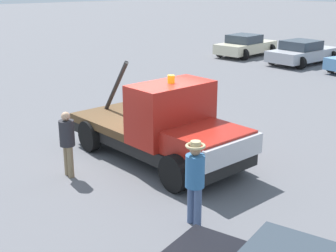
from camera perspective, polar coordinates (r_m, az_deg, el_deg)
ground_plane at (r=12.79m, az=-1.39°, el=-3.95°), size 160.00×160.00×0.00m
tow_truck at (r=12.24m, az=-0.41°, el=-0.31°), size 5.52×2.54×2.51m
person_near_truck at (r=9.10m, az=3.30°, el=-6.16°), size 0.39×0.39×1.76m
person_at_hood at (r=11.60m, az=-12.18°, el=-1.63°), size 0.37×0.37×1.65m
parked_car_cream at (r=30.06m, az=9.42°, el=9.65°), size 2.86×4.52×1.34m
parked_car_silver at (r=27.93m, az=16.05°, el=8.61°), size 2.65×4.59×1.34m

